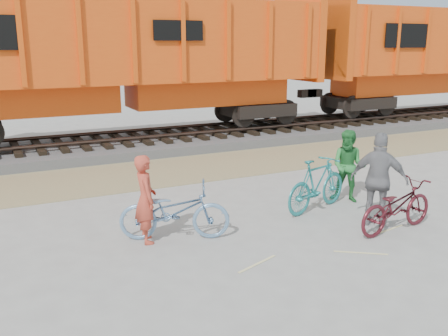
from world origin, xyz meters
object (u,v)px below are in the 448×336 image
Objects in this scene: person_solo at (146,199)px; bicycle_teal at (317,184)px; bicycle_blue at (174,211)px; person_woman at (379,180)px; hopper_car_center at (121,58)px; bicycle_maroon at (396,206)px; person_man at (349,166)px; hopper_car_right at (448,53)px.

bicycle_teal is at bearing -84.47° from person_solo.
bicycle_blue is 1.08× the size of person_woman.
hopper_car_center reaches higher than bicycle_teal.
person_man is at bearing -18.72° from bicycle_maroon.
bicycle_teal is (-13.03, -8.01, -2.44)m from hopper_car_right.
hopper_car_center is 7.61× the size of person_woman.
bicycle_maroon is 0.59m from person_woman.
person_solo reaches higher than bicycle_teal.
person_solo is 0.98× the size of person_man.
hopper_car_right is 7.61× the size of person_woman.
person_man reaches higher than bicycle_teal.
bicycle_teal is (1.97, -8.01, -2.44)m from hopper_car_center.
person_man is (4.78, 0.28, 0.01)m from person_solo.
hopper_car_right is 14.51m from person_man.
bicycle_maroon is 4.68m from person_solo.
hopper_car_center is at bearing 160.68° from person_man.
person_woman reaches higher than person_man.
hopper_car_right is at bearing -40.56° from bicycle_blue.
person_man is (0.40, 1.87, 0.32)m from bicycle_maroon.
person_man is at bearing -82.32° from person_solo.
bicycle_maroon is 1.02× the size of person_woman.
bicycle_teal is (3.28, 0.18, 0.05)m from bicycle_blue.
hopper_car_center is 8.64m from person_man.
person_man reaches higher than person_solo.
hopper_car_right is at bearing -75.32° from bicycle_teal.
person_man is (-12.03, -7.81, -2.19)m from hopper_car_right.
hopper_car_center reaches higher than person_man.
person_solo is at bearing -126.86° from person_man.
person_woman is (2.48, -9.27, -2.09)m from hopper_car_center.
hopper_car_center reaches higher than person_solo.
bicycle_maroon is 1.94m from person_man.
person_solo reaches higher than bicycle_blue.
bicycle_maroon is at bearing -142.09° from hopper_car_right.
person_solo is at bearing -154.32° from hopper_car_right.
hopper_car_right is 15.95m from bicycle_maroon.
bicycle_blue is 4.31m from person_man.
person_woman reaches higher than bicycle_blue.
bicycle_maroon is (0.60, -1.67, -0.08)m from bicycle_teal.
bicycle_blue is at bearing -96.93° from person_solo.
bicycle_teal is 1.19× the size of person_solo.
person_solo reaches higher than bicycle_maroon.
hopper_car_right is 18.42m from bicycle_blue.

